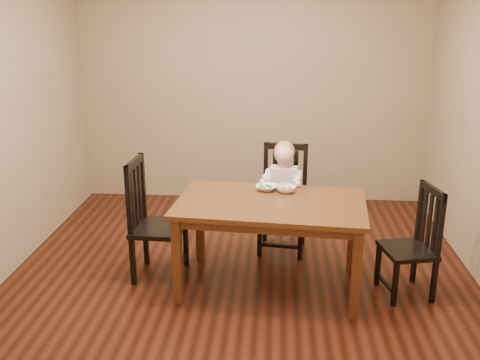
# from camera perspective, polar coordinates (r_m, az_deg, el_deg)

# --- Properties ---
(room) EXTENTS (4.01, 4.01, 2.71)m
(room) POSITION_cam_1_polar(r_m,az_deg,el_deg) (4.26, 0.13, 6.25)
(room) COLOR #441A0E
(room) RESTS_ON ground
(dining_table) EXTENTS (1.57, 1.03, 0.74)m
(dining_table) POSITION_cam_1_polar(r_m,az_deg,el_deg) (4.28, 3.28, -3.38)
(dining_table) COLOR #4B2A11
(dining_table) RESTS_ON room
(chair_child) EXTENTS (0.48, 0.46, 1.00)m
(chair_child) POSITION_cam_1_polar(r_m,az_deg,el_deg) (5.05, 4.64, -2.20)
(chair_child) COLOR black
(chair_child) RESTS_ON room
(chair_left) EXTENTS (0.45, 0.47, 1.03)m
(chair_left) POSITION_cam_1_polar(r_m,az_deg,el_deg) (4.57, -9.29, -4.37)
(chair_left) COLOR black
(chair_left) RESTS_ON room
(chair_right) EXTENTS (0.45, 0.46, 0.90)m
(chair_right) POSITION_cam_1_polar(r_m,az_deg,el_deg) (4.46, 18.02, -6.51)
(chair_right) COLOR black
(chair_right) RESTS_ON room
(toddler) EXTENTS (0.38, 0.45, 0.57)m
(toddler) POSITION_cam_1_polar(r_m,az_deg,el_deg) (4.95, 4.62, -0.77)
(toddler) COLOR white
(toddler) RESTS_ON chair_child
(bowl_peas) EXTENTS (0.20, 0.20, 0.04)m
(bowl_peas) POSITION_cam_1_polar(r_m,az_deg,el_deg) (4.51, 2.83, -0.82)
(bowl_peas) COLOR white
(bowl_peas) RESTS_ON dining_table
(bowl_veg) EXTENTS (0.20, 0.20, 0.05)m
(bowl_veg) POSITION_cam_1_polar(r_m,az_deg,el_deg) (4.47, 4.92, -0.94)
(bowl_veg) COLOR white
(bowl_veg) RESTS_ON dining_table
(fork) EXTENTS (0.05, 0.11, 0.04)m
(fork) POSITION_cam_1_polar(r_m,az_deg,el_deg) (4.48, 2.29, -0.60)
(fork) COLOR silver
(fork) RESTS_ON bowl_peas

